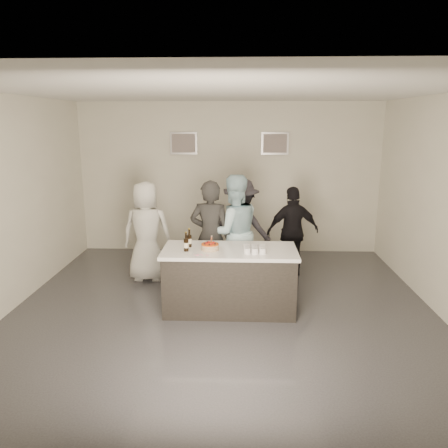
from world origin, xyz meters
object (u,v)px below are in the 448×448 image
at_px(person_guest_right, 293,232).
at_px(person_guest_back, 241,228).
at_px(beer_bottle_b, 186,242).
at_px(bar_counter, 230,280).
at_px(person_main_blue, 234,232).
at_px(cake, 210,247).
at_px(person_main_black, 211,237).
at_px(person_guest_left, 147,232).
at_px(beer_bottle_a, 189,238).

height_order(person_guest_right, person_guest_back, person_guest_back).
bearing_deg(beer_bottle_b, person_guest_back, 65.17).
height_order(bar_counter, person_guest_back, person_guest_back).
bearing_deg(person_guest_right, person_main_blue, 20.37).
xyz_separation_m(cake, person_main_black, (-0.05, 0.77, -0.06)).
relative_size(person_main_black, person_guest_back, 1.04).
bearing_deg(person_guest_left, person_guest_back, -167.70).
bearing_deg(person_guest_right, person_main_black, 18.68).
bearing_deg(beer_bottle_a, person_main_blue, 52.63).
relative_size(cake, person_main_blue, 0.13).
bearing_deg(beer_bottle_b, person_guest_left, 122.62).
relative_size(beer_bottle_a, person_guest_left, 0.16).
height_order(person_main_blue, person_guest_right, person_main_blue).
bearing_deg(beer_bottle_b, beer_bottle_a, 84.80).
height_order(person_guest_left, person_guest_back, person_guest_back).
bearing_deg(person_main_blue, person_main_black, 7.11).
bearing_deg(beer_bottle_b, cake, 12.07).
height_order(person_main_blue, person_guest_left, person_main_blue).
distance_m(bar_counter, person_guest_right, 1.86).
bearing_deg(person_main_blue, beer_bottle_b, 40.12).
height_order(person_guest_left, person_guest_right, person_guest_left).
distance_m(bar_counter, person_guest_left, 1.87).
bearing_deg(cake, person_main_blue, 71.87).
distance_m(beer_bottle_b, person_main_black, 0.89).
bearing_deg(person_guest_back, beer_bottle_b, 81.65).
distance_m(beer_bottle_a, person_main_black, 0.69).
xyz_separation_m(bar_counter, cake, (-0.27, -0.05, 0.49)).
distance_m(beer_bottle_a, person_guest_right, 2.17).
xyz_separation_m(person_main_black, person_guest_right, (1.36, 0.79, -0.10)).
height_order(bar_counter, beer_bottle_b, beer_bottle_b).
relative_size(person_main_blue, person_guest_back, 1.08).
height_order(cake, beer_bottle_b, beer_bottle_b).
height_order(bar_counter, cake, cake).
bearing_deg(person_main_blue, person_guest_back, -118.74).
distance_m(cake, person_guest_left, 1.67).
bearing_deg(person_guest_left, person_guest_right, -171.18).
xyz_separation_m(cake, person_guest_left, (-1.14, 1.22, -0.10)).
bearing_deg(cake, bar_counter, 10.94).
relative_size(bar_counter, person_main_blue, 1.02).
height_order(bar_counter, person_main_black, person_main_black).
xyz_separation_m(cake, beer_bottle_a, (-0.30, 0.14, 0.09)).
distance_m(bar_counter, beer_bottle_b, 0.84).
bearing_deg(person_guest_left, person_main_blue, 169.78).
distance_m(cake, person_guest_back, 1.59).
bearing_deg(beer_bottle_b, person_main_blue, 57.99).
xyz_separation_m(person_main_blue, person_guest_back, (0.12, 0.60, -0.07)).
relative_size(bar_counter, person_guest_back, 1.10).
xyz_separation_m(beer_bottle_b, person_guest_left, (-0.82, 1.29, -0.19)).
relative_size(bar_counter, beer_bottle_a, 7.15).
xyz_separation_m(person_main_black, person_guest_back, (0.47, 0.76, -0.04)).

